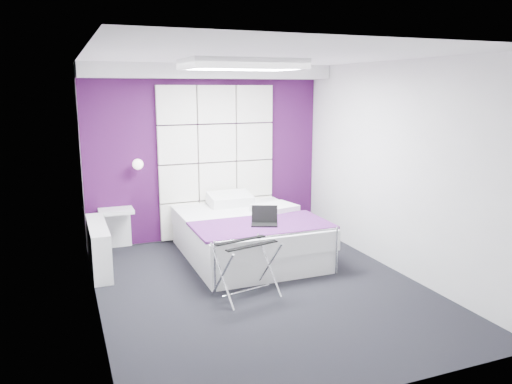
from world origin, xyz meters
TOP-DOWN VIEW (x-y plane):
  - floor at (0.00, 0.00)m, footprint 4.40×4.40m
  - ceiling at (0.00, 0.00)m, footprint 4.40×4.40m
  - wall_back at (0.00, 2.20)m, footprint 3.60×0.00m
  - wall_left at (-1.80, 0.00)m, footprint 0.00×4.40m
  - wall_right at (1.80, 0.00)m, footprint 0.00×4.40m
  - accent_wall at (0.00, 2.19)m, footprint 3.58×0.02m
  - soffit at (0.00, 1.95)m, footprint 3.58×0.50m
  - headboard at (0.15, 2.14)m, footprint 1.80×0.08m
  - skylight at (0.00, 0.60)m, footprint 1.36×0.86m
  - wall_lamp at (-1.05, 2.06)m, footprint 0.15×0.15m
  - radiator at (-1.69, 1.30)m, footprint 0.22×1.20m
  - bed at (0.24, 1.10)m, footprint 1.72×2.08m
  - nightstand at (-1.38, 2.02)m, footprint 0.47×0.37m
  - luggage_rack at (-0.24, -0.17)m, footprint 0.63×0.47m
  - laptop at (0.26, 0.57)m, footprint 0.33×0.23m

SIDE VIEW (x-z plane):
  - floor at x=0.00m, z-range 0.00..0.00m
  - radiator at x=-1.69m, z-range 0.00..0.60m
  - bed at x=0.24m, z-range -0.06..0.67m
  - luggage_rack at x=-0.24m, z-range 0.00..0.63m
  - nightstand at x=-1.38m, z-range 0.55..0.60m
  - laptop at x=0.26m, z-range 0.53..0.76m
  - headboard at x=0.15m, z-range 0.02..2.32m
  - wall_lamp at x=-1.05m, z-range 1.15..1.29m
  - wall_left at x=-1.80m, z-range -0.90..3.50m
  - wall_right at x=1.80m, z-range -0.90..3.50m
  - accent_wall at x=0.00m, z-range 0.01..2.59m
  - wall_back at x=0.00m, z-range -0.50..3.10m
  - soffit at x=0.00m, z-range 2.40..2.60m
  - skylight at x=0.00m, z-range 2.49..2.61m
  - ceiling at x=0.00m, z-range 2.60..2.60m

